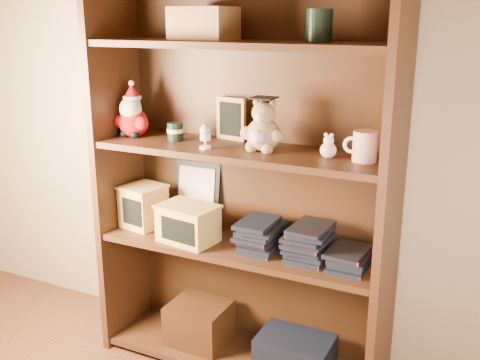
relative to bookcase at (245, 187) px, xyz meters
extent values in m
cube|color=tan|center=(-0.16, 0.14, 0.47)|extent=(3.00, 0.04, 2.50)
cube|color=#3F2312|center=(-0.58, -0.05, 0.02)|extent=(0.03, 0.35, 1.60)
cube|color=#3F2312|center=(0.59, -0.05, 0.02)|extent=(0.03, 0.35, 1.60)
cube|color=#3A200F|center=(0.00, 0.11, 0.02)|extent=(1.20, 0.02, 1.60)
cube|color=#3F2312|center=(0.00, -0.05, -0.74)|extent=(1.14, 0.33, 0.02)
cube|color=#3F2312|center=(0.00, -0.05, 0.56)|extent=(1.14, 0.33, 0.02)
cube|color=#3A200F|center=(-0.20, -0.05, -0.64)|extent=(0.25, 0.22, 0.18)
cube|color=black|center=(0.25, -0.05, -0.66)|extent=(0.30, 0.20, 0.14)
cube|color=#9E7547|center=(-0.15, -0.05, 0.63)|extent=(0.22, 0.18, 0.12)
cylinder|color=black|center=(0.30, -0.05, 0.63)|extent=(0.09, 0.09, 0.11)
cube|color=#3F2312|center=(0.00, -0.05, -0.24)|extent=(1.14, 0.33, 0.02)
cube|color=#3F2312|center=(0.00, -0.05, 0.16)|extent=(1.14, 0.33, 0.02)
sphere|color=#A50F0F|center=(-0.50, -0.05, 0.23)|extent=(0.12, 0.12, 0.12)
sphere|color=#A50F0F|center=(-0.55, -0.07, 0.23)|extent=(0.06, 0.06, 0.06)
sphere|color=#A50F0F|center=(-0.44, -0.07, 0.23)|extent=(0.06, 0.06, 0.06)
sphere|color=black|center=(-0.52, -0.08, 0.18)|extent=(0.04, 0.04, 0.04)
sphere|color=black|center=(-0.47, -0.08, 0.18)|extent=(0.04, 0.04, 0.04)
sphere|color=white|center=(-0.50, -0.07, 0.29)|extent=(0.09, 0.09, 0.09)
sphere|color=#D8B293|center=(-0.50, -0.05, 0.31)|extent=(0.07, 0.07, 0.07)
cone|color=#A50F0F|center=(-0.50, -0.05, 0.36)|extent=(0.07, 0.07, 0.06)
sphere|color=white|center=(-0.50, -0.05, 0.39)|extent=(0.02, 0.02, 0.02)
cylinder|color=white|center=(-0.50, -0.05, 0.33)|extent=(0.08, 0.08, 0.01)
cylinder|color=black|center=(-0.29, -0.05, 0.21)|extent=(0.06, 0.06, 0.07)
cylinder|color=beige|center=(-0.29, -0.05, 0.21)|extent=(0.07, 0.07, 0.02)
cube|color=#9E7547|center=(-0.09, 0.06, 0.26)|extent=(0.14, 0.04, 0.17)
cube|color=black|center=(-0.09, 0.05, 0.26)|extent=(0.10, 0.02, 0.13)
cube|color=#9E7547|center=(-0.09, 0.09, 0.19)|extent=(0.07, 0.07, 0.01)
cylinder|color=white|center=(-0.11, -0.13, 0.18)|extent=(0.05, 0.05, 0.01)
cone|color=white|center=(-0.11, -0.13, 0.20)|extent=(0.02, 0.02, 0.03)
cylinder|color=white|center=(-0.11, -0.13, 0.22)|extent=(0.04, 0.04, 0.02)
ellipsoid|color=#ADC1D3|center=(-0.11, -0.13, 0.24)|extent=(0.04, 0.04, 0.05)
sphere|color=#A17D55|center=(0.10, -0.05, 0.23)|extent=(0.13, 0.13, 0.13)
sphere|color=white|center=(0.10, -0.11, 0.23)|extent=(0.05, 0.05, 0.05)
sphere|color=#A17D55|center=(0.04, -0.07, 0.24)|extent=(0.05, 0.05, 0.05)
sphere|color=#A17D55|center=(0.16, -0.07, 0.24)|extent=(0.05, 0.05, 0.05)
sphere|color=#A17D55|center=(0.07, -0.09, 0.19)|extent=(0.05, 0.05, 0.05)
sphere|color=#A17D55|center=(0.13, -0.09, 0.19)|extent=(0.05, 0.05, 0.05)
sphere|color=#A17D55|center=(0.10, -0.05, 0.31)|extent=(0.09, 0.09, 0.09)
sphere|color=white|center=(0.10, -0.09, 0.30)|extent=(0.04, 0.04, 0.04)
sphere|color=#A17D55|center=(0.07, -0.04, 0.35)|extent=(0.03, 0.03, 0.03)
sphere|color=#A17D55|center=(0.13, -0.04, 0.35)|extent=(0.03, 0.03, 0.03)
cylinder|color=black|center=(0.10, -0.05, 0.36)|extent=(0.04, 0.04, 0.02)
cube|color=black|center=(0.10, -0.05, 0.37)|extent=(0.09, 0.09, 0.01)
cylinder|color=#A50F0F|center=(0.14, -0.07, 0.36)|extent=(0.00, 0.04, 0.03)
sphere|color=beige|center=(0.35, -0.05, 0.20)|extent=(0.06, 0.06, 0.06)
sphere|color=beige|center=(0.35, -0.05, 0.23)|extent=(0.04, 0.04, 0.04)
sphere|color=beige|center=(0.34, -0.05, 0.25)|extent=(0.01, 0.01, 0.01)
sphere|color=beige|center=(0.36, -0.05, 0.25)|extent=(0.01, 0.01, 0.01)
cylinder|color=silver|center=(0.48, -0.05, 0.22)|extent=(0.09, 0.09, 0.11)
torus|color=white|center=(0.44, -0.05, 0.22)|extent=(0.06, 0.01, 0.06)
cube|color=black|center=(-0.28, 0.09, -0.09)|extent=(0.22, 0.05, 0.28)
cube|color=beige|center=(-0.28, 0.08, -0.09)|extent=(0.18, 0.04, 0.23)
cube|color=tan|center=(-0.47, -0.05, -0.14)|extent=(0.19, 0.19, 0.18)
cube|color=black|center=(-0.47, -0.13, -0.14)|extent=(0.11, 0.02, 0.11)
cube|color=tan|center=(-0.47, -0.05, -0.05)|extent=(0.20, 0.20, 0.01)
cube|color=tan|center=(-0.20, -0.12, -0.16)|extent=(0.24, 0.19, 0.15)
cube|color=black|center=(-0.20, -0.20, -0.16)|extent=(0.17, 0.03, 0.10)
cube|color=tan|center=(-0.20, -0.12, -0.08)|extent=(0.26, 0.20, 0.01)
cube|color=black|center=(0.09, -0.05, -0.22)|extent=(0.14, 0.20, 0.02)
cube|color=black|center=(0.09, -0.05, -0.20)|extent=(0.14, 0.20, 0.02)
cube|color=black|center=(0.09, -0.05, -0.19)|extent=(0.14, 0.20, 0.02)
cube|color=black|center=(0.09, -0.05, -0.17)|extent=(0.14, 0.20, 0.02)
cube|color=black|center=(0.09, -0.05, -0.16)|extent=(0.14, 0.20, 0.02)
cube|color=black|center=(0.09, -0.05, -0.14)|extent=(0.14, 0.20, 0.02)
cube|color=black|center=(0.09, -0.05, -0.12)|extent=(0.14, 0.20, 0.02)
cube|color=black|center=(0.29, -0.05, -0.22)|extent=(0.14, 0.20, 0.02)
cube|color=black|center=(0.29, -0.05, -0.20)|extent=(0.14, 0.20, 0.02)
cube|color=black|center=(0.29, -0.05, -0.19)|extent=(0.14, 0.20, 0.02)
cube|color=black|center=(0.29, -0.05, -0.17)|extent=(0.14, 0.20, 0.02)
cube|color=black|center=(0.29, -0.05, -0.16)|extent=(0.14, 0.20, 0.02)
cube|color=black|center=(0.29, -0.05, -0.14)|extent=(0.14, 0.20, 0.02)
cube|color=black|center=(0.29, -0.05, -0.12)|extent=(0.14, 0.20, 0.02)
cube|color=black|center=(0.29, -0.05, -0.11)|extent=(0.14, 0.20, 0.02)
cube|color=black|center=(0.45, -0.05, -0.22)|extent=(0.14, 0.20, 0.02)
cube|color=black|center=(0.45, -0.05, -0.20)|extent=(0.14, 0.20, 0.02)
cube|color=black|center=(0.45, -0.05, -0.19)|extent=(0.14, 0.20, 0.02)
cube|color=black|center=(0.45, -0.05, -0.17)|extent=(0.14, 0.20, 0.02)
camera|label=1|loc=(0.93, -1.94, 0.66)|focal=42.00mm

